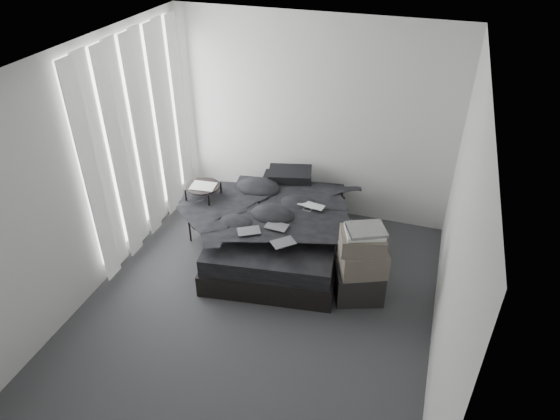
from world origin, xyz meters
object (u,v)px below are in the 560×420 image
(bed, at_px, (279,242))
(box_lower, at_px, (359,283))
(side_stand, at_px, (205,212))
(laptop, at_px, (310,203))

(bed, xyz_separation_m, box_lower, (1.08, -0.50, 0.05))
(bed, bearing_deg, side_stand, 173.03)
(bed, height_order, laptop, laptop)
(laptop, relative_size, side_stand, 0.41)
(laptop, xyz_separation_m, side_stand, (-1.30, -0.12, -0.33))
(bed, distance_m, side_stand, 0.98)
(bed, height_order, side_stand, side_stand)
(bed, bearing_deg, laptop, 7.50)
(bed, bearing_deg, box_lower, -33.12)
(laptop, xyz_separation_m, box_lower, (0.73, -0.60, -0.52))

